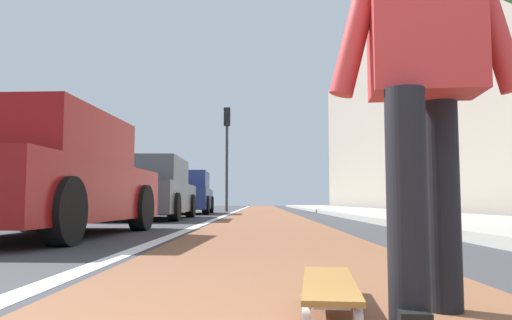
{
  "coord_description": "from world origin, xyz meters",
  "views": [
    {
      "loc": [
        -0.72,
        0.09,
        0.42
      ],
      "look_at": [
        10.14,
        0.21,
        1.32
      ],
      "focal_mm": 35.49,
      "sensor_mm": 36.0,
      "label": 1
    }
  ],
  "objects_px": {
    "traffic_light": "(227,140)",
    "skater_person": "(424,65)",
    "skateboard": "(329,286)",
    "parked_car_near": "(44,177)",
    "parked_car_mid": "(149,190)",
    "parked_car_far": "(185,194)"
  },
  "relations": [
    {
      "from": "parked_car_near",
      "to": "traffic_light",
      "type": "relative_size",
      "value": 0.95
    },
    {
      "from": "skater_person",
      "to": "parked_car_far",
      "type": "bearing_deg",
      "value": 11.7
    },
    {
      "from": "skater_person",
      "to": "parked_car_near",
      "type": "height_order",
      "value": "skater_person"
    },
    {
      "from": "skateboard",
      "to": "skater_person",
      "type": "relative_size",
      "value": 0.52
    },
    {
      "from": "parked_car_near",
      "to": "parked_car_mid",
      "type": "distance_m",
      "value": 6.15
    },
    {
      "from": "parked_car_near",
      "to": "parked_car_far",
      "type": "bearing_deg",
      "value": 0.16
    },
    {
      "from": "parked_car_near",
      "to": "traffic_light",
      "type": "height_order",
      "value": "traffic_light"
    },
    {
      "from": "skater_person",
      "to": "skateboard",
      "type": "bearing_deg",
      "value": 66.73
    },
    {
      "from": "skateboard",
      "to": "skater_person",
      "type": "height_order",
      "value": "skater_person"
    },
    {
      "from": "skateboard",
      "to": "parked_car_near",
      "type": "height_order",
      "value": "parked_car_near"
    },
    {
      "from": "skater_person",
      "to": "parked_car_far",
      "type": "xyz_separation_m",
      "value": [
        15.9,
        3.29,
        -0.24
      ]
    },
    {
      "from": "traffic_light",
      "to": "skater_person",
      "type": "bearing_deg",
      "value": -174.0
    },
    {
      "from": "parked_car_near",
      "to": "parked_car_far",
      "type": "height_order",
      "value": "parked_car_near"
    },
    {
      "from": "parked_car_near",
      "to": "traffic_light",
      "type": "xyz_separation_m",
      "value": [
        15.9,
        -1.14,
        2.41
      ]
    },
    {
      "from": "skateboard",
      "to": "parked_car_mid",
      "type": "bearing_deg",
      "value": 16.28
    },
    {
      "from": "parked_car_mid",
      "to": "parked_car_far",
      "type": "relative_size",
      "value": 1.12
    },
    {
      "from": "skater_person",
      "to": "parked_car_mid",
      "type": "bearing_deg",
      "value": 17.8
    },
    {
      "from": "parked_car_near",
      "to": "traffic_light",
      "type": "bearing_deg",
      "value": -4.12
    },
    {
      "from": "skateboard",
      "to": "traffic_light",
      "type": "distance_m",
      "value": 20.31
    },
    {
      "from": "traffic_light",
      "to": "parked_car_near",
      "type": "bearing_deg",
      "value": 175.88
    },
    {
      "from": "parked_car_mid",
      "to": "traffic_light",
      "type": "xyz_separation_m",
      "value": [
        9.76,
        -1.22,
        2.43
      ]
    },
    {
      "from": "parked_car_near",
      "to": "parked_car_far",
      "type": "relative_size",
      "value": 1.06
    }
  ]
}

